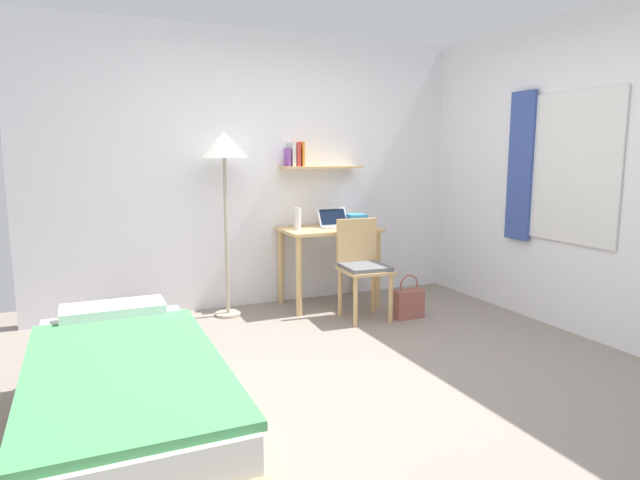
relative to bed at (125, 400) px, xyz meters
The scene contains 11 objects.
ground_plane 1.55m from the bed, 10.61° to the left, with size 5.28×5.28×0.00m, color gray.
wall_back 2.96m from the bed, 56.72° to the left, with size 4.40×0.27×2.60m.
wall_right 3.70m from the bed, ahead, with size 0.10×4.40×2.60m.
bed is the anchor object (origin of this frame).
desk 2.86m from the bed, 44.32° to the left, with size 0.91×0.58×0.76m.
desk_chair 2.60m from the bed, 34.66° to the left, with size 0.43×0.44×0.88m.
standing_lamp 2.57m from the bed, 62.82° to the left, with size 0.41×0.41×1.65m.
laptop 2.98m from the bed, 43.91° to the left, with size 0.30×0.21×0.19m.
water_bottle 2.71m from the bed, 49.51° to the left, with size 0.07×0.07×0.20m, color silver.
book_stack 3.16m from the bed, 40.88° to the left, with size 0.20×0.23×0.11m.
handbag 2.80m from the bed, 27.05° to the left, with size 0.27×0.12×0.40m.
Camera 1 is at (-1.65, -3.04, 1.47)m, focal length 30.68 mm.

